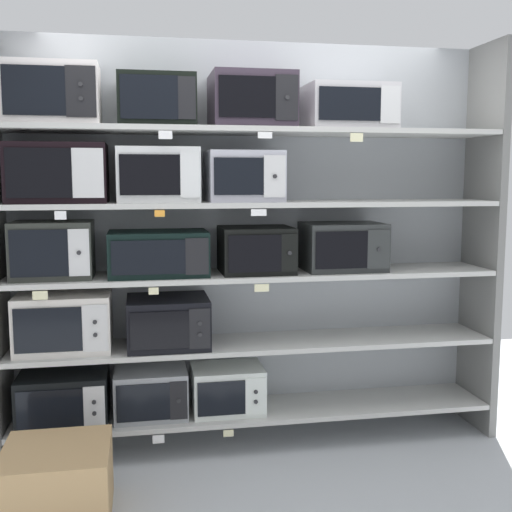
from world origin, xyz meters
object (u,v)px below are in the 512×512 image
microwave_10 (158,175)px  microwave_13 (156,102)px  microwave_4 (168,322)px  microwave_3 (64,322)px  microwave_8 (343,247)px  microwave_7 (257,250)px  microwave_0 (64,397)px  microwave_15 (349,107)px  microwave_2 (227,389)px  microwave_12 (53,95)px  microwave_1 (151,393)px  microwave_14 (251,101)px  microwave_6 (158,253)px  microwave_9 (58,173)px  microwave_5 (53,250)px  microwave_11 (244,176)px  shipping_carton (57,483)px

microwave_10 → microwave_13: microwave_13 is taller
microwave_4 → microwave_10: (-0.04, 0.00, 0.87)m
microwave_3 → microwave_8: size_ratio=1.10×
microwave_4 → microwave_7: (0.54, -0.00, 0.42)m
microwave_0 → microwave_15: microwave_15 is taller
microwave_0 → microwave_2: (0.97, 0.00, -0.01)m
microwave_12 → microwave_13: 0.57m
microwave_1 → microwave_14: bearing=0.0°
microwave_6 → microwave_9: bearing=-180.0°
microwave_1 → microwave_5: bearing=-180.0°
microwave_4 → microwave_1: bearing=-179.9°
microwave_6 → microwave_5: bearing=-180.0°
microwave_2 → microwave_3: 1.06m
microwave_1 → microwave_2: microwave_1 is taller
microwave_7 → microwave_9: microwave_9 is taller
microwave_0 → microwave_15: 2.43m
microwave_11 → microwave_8: bearing=-0.0°
microwave_0 → shipping_carton: bearing=-86.8°
microwave_6 → microwave_13: (0.00, -0.00, 0.88)m
microwave_0 → microwave_8: microwave_8 is taller
microwave_6 → microwave_10: size_ratio=1.23×
microwave_4 → microwave_9: 1.07m
microwave_9 → microwave_5: bearing=-179.9°
microwave_8 → microwave_14: (-0.58, 0.00, 0.87)m
microwave_1 → shipping_carton: size_ratio=0.85×
microwave_4 → microwave_13: size_ratio=1.11×
microwave_3 → microwave_10: size_ratio=1.15×
microwave_3 → microwave_5: microwave_5 is taller
microwave_1 → microwave_14: microwave_14 is taller
microwave_10 → microwave_15: bearing=0.0°
microwave_14 → microwave_13: bearing=-180.0°
microwave_3 → microwave_7: size_ratio=1.24×
shipping_carton → microwave_15: bearing=22.9°
microwave_14 → microwave_7: bearing=-0.5°
microwave_6 → microwave_12: 1.07m
microwave_3 → microwave_13: (0.56, -0.00, 1.27)m
microwave_1 → microwave_12: bearing=180.0°
microwave_3 → microwave_8: (1.69, -0.00, 0.41)m
microwave_1 → microwave_12: microwave_12 is taller
microwave_1 → microwave_3: size_ratio=0.80×
microwave_2 → microwave_6: (-0.41, 0.00, 0.85)m
microwave_10 → shipping_carton: (-0.53, -0.71, -1.49)m
microwave_0 → microwave_5: size_ratio=1.14×
microwave_1 → microwave_14: size_ratio=0.90×
microwave_6 → microwave_12: (-0.57, -0.00, 0.90)m
microwave_6 → microwave_8: (1.14, -0.00, 0.02)m
microwave_4 → microwave_14: size_ratio=1.00×
microwave_13 → microwave_5: bearing=180.0°
microwave_2 → microwave_15: (0.75, 0.00, 1.72)m
microwave_1 → shipping_carton: bearing=-123.2°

